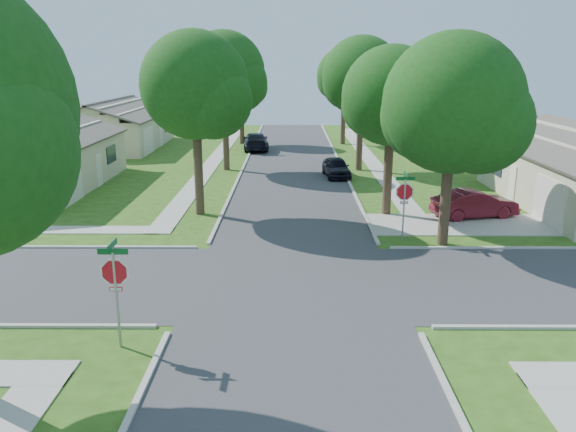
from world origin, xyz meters
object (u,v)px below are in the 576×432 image
(tree_e_far, at_px, (345,78))
(car_driveway, at_px, (475,204))
(tree_e_near, at_px, (392,101))
(tree_w_near, at_px, (196,90))
(car_curb_west, at_px, (256,141))
(tree_w_far, at_px, (241,83))
(car_curb_east, at_px, (336,167))
(tree_w_mid, at_px, (225,76))
(tree_ne_corner, at_px, (454,110))
(house_nw_far, at_px, (114,130))
(house_nw_near, at_px, (28,163))
(stop_sign_sw, at_px, (115,277))
(house_ne_far, at_px, (482,134))
(stop_sign_ne, at_px, (405,195))
(tree_e_mid, at_px, (362,80))

(tree_e_far, relative_size, car_driveway, 2.08)
(car_driveway, bearing_deg, tree_e_near, 69.17)
(tree_w_near, distance_m, car_curb_west, 21.97)
(tree_w_far, relative_size, car_curb_east, 2.09)
(tree_e_near, distance_m, car_driveway, 6.52)
(tree_w_mid, distance_m, car_driveway, 19.40)
(tree_w_mid, height_order, tree_w_far, tree_w_mid)
(tree_ne_corner, distance_m, car_curb_west, 28.17)
(tree_w_mid, xyz_separation_m, house_nw_far, (-11.35, 10.99, -4.97))
(tree_w_mid, relative_size, house_nw_near, 0.70)
(tree_e_near, distance_m, tree_w_near, 9.41)
(tree_ne_corner, bearing_deg, stop_sign_sw, -141.16)
(tree_w_mid, distance_m, house_ne_far, 22.68)
(tree_w_far, distance_m, house_nw_far, 12.19)
(tree_e_far, distance_m, car_curb_east, 16.49)
(tree_ne_corner, bearing_deg, stop_sign_ne, 163.45)
(car_curb_east, bearing_deg, house_ne_far, 33.02)
(tree_e_mid, bearing_deg, tree_e_near, -90.03)
(stop_sign_ne, distance_m, house_nw_far, 34.26)
(stop_sign_ne, xyz_separation_m, tree_e_near, (0.05, 4.31, 3.61))
(tree_e_mid, distance_m, car_driveway, 14.38)
(car_driveway, bearing_deg, car_curb_east, 17.95)
(tree_e_far, distance_m, car_curb_west, 10.23)
(car_curb_west, bearing_deg, tree_e_near, 105.21)
(tree_w_far, height_order, house_nw_near, tree_w_far)
(tree_w_mid, bearing_deg, tree_w_near, -90.02)
(stop_sign_ne, height_order, house_ne_far, house_ne_far)
(stop_sign_ne, xyz_separation_m, tree_e_mid, (0.06, 16.31, 4.22))
(tree_w_near, height_order, tree_w_far, tree_w_near)
(tree_e_near, distance_m, house_nw_near, 21.98)
(stop_sign_ne, bearing_deg, tree_e_mid, 89.80)
(stop_sign_ne, height_order, car_driveway, stop_sign_ne)
(stop_sign_ne, relative_size, tree_e_far, 0.34)
(tree_e_far, bearing_deg, tree_w_far, -180.00)
(stop_sign_sw, xyz_separation_m, tree_ne_corner, (11.06, 8.91, 3.56))
(car_curb_east, bearing_deg, stop_sign_ne, -88.31)
(tree_ne_corner, bearing_deg, tree_e_far, 93.09)
(tree_e_near, xyz_separation_m, tree_w_far, (-9.40, 25.00, -0.14))
(stop_sign_ne, bearing_deg, house_nw_far, 127.16)
(tree_w_near, height_order, house_nw_far, tree_w_near)
(stop_sign_ne, bearing_deg, house_nw_near, 153.54)
(stop_sign_sw, bearing_deg, tree_w_far, 89.93)
(tree_e_mid, bearing_deg, car_driveway, -71.58)
(stop_sign_ne, bearing_deg, tree_e_far, 89.90)
(tree_e_far, bearing_deg, tree_w_mid, -125.85)
(car_driveway, bearing_deg, tree_w_far, 15.01)
(tree_ne_corner, relative_size, house_ne_far, 0.64)
(house_ne_far, relative_size, car_driveway, 3.25)
(tree_e_mid, xyz_separation_m, car_curb_west, (-7.96, 9.26, -5.50))
(tree_e_near, xyz_separation_m, tree_e_mid, (0.01, 12.00, 0.61))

